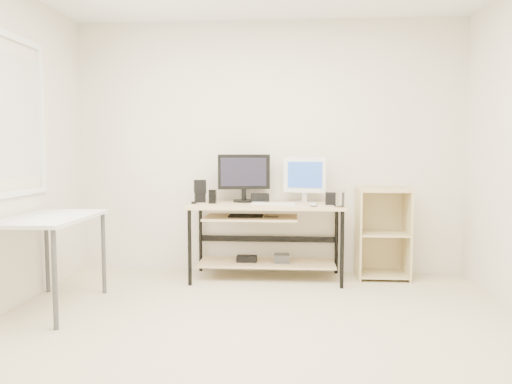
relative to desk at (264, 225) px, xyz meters
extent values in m
cube|color=beige|center=(0.03, -1.66, -0.54)|extent=(4.00, 4.00, 0.01)
cube|color=silver|center=(0.03, 0.34, 0.76)|extent=(4.00, 0.01, 2.60)
cube|color=silver|center=(0.03, -3.66, 0.76)|extent=(4.00, 0.01, 2.60)
cube|color=white|center=(-1.96, -1.06, 1.01)|extent=(0.01, 1.00, 1.20)
cube|color=#D9BD8A|center=(0.03, -0.01, 0.20)|extent=(1.50, 0.65, 0.03)
cube|color=#D9BD8A|center=(-0.12, -0.06, 0.08)|extent=(0.90, 0.49, 0.02)
cube|color=#D9BD8A|center=(0.03, 0.04, -0.39)|extent=(1.35, 0.46, 0.02)
cube|color=black|center=(-0.17, -0.06, 0.10)|extent=(0.33, 0.22, 0.01)
cylinder|color=black|center=(0.08, -0.11, 0.10)|extent=(0.14, 0.01, 0.01)
cube|color=#3E3E40|center=(0.18, 0.04, -0.34)|extent=(0.15, 0.15, 0.08)
cube|color=black|center=(-0.17, 0.04, -0.35)|extent=(0.20, 0.12, 0.06)
cylinder|color=black|center=(-0.68, -0.29, -0.18)|extent=(0.04, 0.04, 0.72)
cylinder|color=black|center=(-0.68, 0.28, -0.18)|extent=(0.04, 0.04, 0.72)
cylinder|color=black|center=(0.74, -0.29, -0.18)|extent=(0.04, 0.04, 0.72)
cylinder|color=black|center=(0.74, 0.28, -0.18)|extent=(0.04, 0.04, 0.72)
cube|color=silver|center=(-1.65, -1.06, 0.20)|extent=(0.60, 1.00, 0.03)
cylinder|color=#3E3E40|center=(-1.91, -0.60, -0.18)|extent=(0.04, 0.04, 0.72)
cylinder|color=#3E3E40|center=(-1.39, -1.52, -0.18)|extent=(0.04, 0.04, 0.72)
cylinder|color=#3E3E40|center=(-1.39, -0.60, -0.18)|extent=(0.04, 0.04, 0.72)
cube|color=#D2BE83|center=(0.94, 0.12, -0.09)|extent=(0.02, 0.40, 0.90)
cube|color=#D2BE83|center=(1.42, 0.12, -0.09)|extent=(0.02, 0.40, 0.90)
cube|color=#D2BE83|center=(1.18, 0.31, -0.09)|extent=(0.50, 0.02, 0.90)
cube|color=#D2BE83|center=(1.18, 0.12, -0.50)|extent=(0.46, 0.38, 0.02)
cube|color=#D2BE83|center=(1.18, 0.12, -0.09)|extent=(0.46, 0.38, 0.02)
cube|color=#D2BE83|center=(1.18, 0.12, 0.34)|extent=(0.46, 0.38, 0.02)
cylinder|color=black|center=(-0.21, 0.16, 0.22)|extent=(0.22, 0.22, 0.02)
cylinder|color=black|center=(-0.21, 0.16, 0.29)|extent=(0.05, 0.05, 0.11)
cube|color=black|center=(-0.21, 0.16, 0.52)|extent=(0.53, 0.16, 0.35)
cube|color=black|center=(-0.21, 0.13, 0.52)|extent=(0.44, 0.09, 0.28)
cube|color=silver|center=(0.40, 0.17, 0.22)|extent=(0.16, 0.14, 0.01)
cylinder|color=silver|center=(0.40, 0.17, 0.27)|extent=(0.04, 0.04, 0.09)
cube|color=silver|center=(0.40, 0.17, 0.49)|extent=(0.43, 0.12, 0.36)
cube|color=#274CA9|center=(0.40, 0.15, 0.49)|extent=(0.36, 0.07, 0.29)
cube|color=silver|center=(0.09, -0.04, 0.22)|extent=(0.44, 0.16, 0.01)
ellipsoid|color=#B6B6BB|center=(0.47, -0.21, 0.23)|extent=(0.07, 0.12, 0.04)
cube|color=black|center=(-0.05, 0.14, 0.26)|extent=(0.19, 0.11, 0.09)
cube|color=black|center=(-0.66, 0.12, 0.26)|extent=(0.13, 0.13, 0.09)
cube|color=black|center=(-0.66, 0.12, 0.37)|extent=(0.14, 0.14, 0.14)
cube|color=black|center=(0.64, -0.03, 0.27)|extent=(0.10, 0.10, 0.12)
cube|color=black|center=(-0.51, -0.01, 0.28)|extent=(0.07, 0.05, 0.14)
cylinder|color=black|center=(-0.69, -0.04, 0.22)|extent=(0.06, 0.06, 0.02)
cube|color=black|center=(0.70, -0.18, 0.22)|extent=(0.06, 0.11, 0.01)
cylinder|color=#9E7D47|center=(0.72, -0.27, 0.21)|extent=(0.10, 0.10, 0.01)
cylinder|color=white|center=(0.72, -0.27, 0.29)|extent=(0.08, 0.08, 0.15)
camera|label=1|loc=(0.26, -4.86, 0.72)|focal=35.00mm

